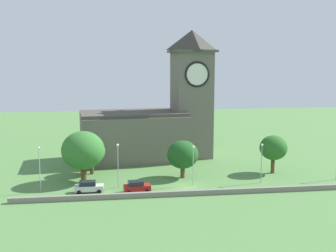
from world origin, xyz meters
TOP-DOWN VIEW (x-y plane):
  - ground_plane at (0.00, 15.00)m, footprint 200.00×200.00m
  - church at (-2.83, 21.66)m, footprint 29.43×14.92m
  - quay_barrier at (0.00, -4.76)m, footprint 55.40×0.70m
  - car_white at (-16.04, -1.06)m, footprint 4.60×2.13m
  - car_red at (-8.40, -1.97)m, footprint 4.45×2.55m
  - streetlamp_west_end at (-23.78, 0.25)m, footprint 0.44×0.44m
  - streetlamp_west_mid at (-11.30, 0.88)m, footprint 0.44×0.44m
  - streetlamp_central at (1.39, 0.80)m, footprint 0.44×0.44m
  - streetlamp_east_mid at (13.39, 0.55)m, footprint 0.44×0.44m
  - tree_riverside_east at (0.41, 5.56)m, footprint 5.66×5.66m
  - tree_churchyard at (17.89, 6.47)m, footprint 5.18×5.18m
  - tree_riverside_west at (-16.06, 10.41)m, footprint 5.10×5.10m
  - tree_by_tower at (-17.21, 5.04)m, footprint 7.42×7.42m

SIDE VIEW (x-z plane):
  - ground_plane at x=0.00m, z-range 0.00..0.00m
  - quay_barrier at x=0.00m, z-range 0.00..0.84m
  - car_red at x=-8.40m, z-range 0.01..1.90m
  - car_white at x=-16.04m, z-range 0.01..1.91m
  - tree_riverside_east at x=0.41m, z-range 0.85..7.70m
  - tree_riverside_west at x=-16.06m, z-range 0.99..7.62m
  - streetlamp_central at x=1.39m, z-range 1.17..8.03m
  - streetlamp_east_mid at x=13.39m, z-range 1.17..8.12m
  - tree_churchyard at x=17.89m, z-range 1.24..8.46m
  - streetlamp_west_end at x=-23.78m, z-range 1.21..8.70m
  - streetlamp_west_mid at x=-11.30m, z-range 1.21..8.72m
  - tree_by_tower at x=-17.21m, z-range 1.15..10.19m
  - church at x=-2.83m, z-range -5.30..22.35m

